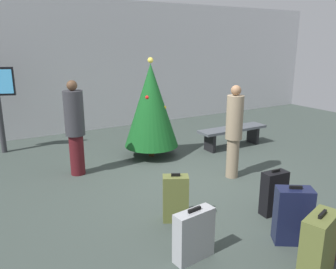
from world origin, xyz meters
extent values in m
plane|color=#38423D|center=(0.00, 0.00, 0.00)|extent=(16.00, 16.00, 0.00)
cube|color=silver|center=(0.00, 4.61, 1.79)|extent=(16.00, 0.20, 3.58)
cylinder|color=#4C3319|center=(0.03, 1.59, 0.12)|extent=(0.12, 0.12, 0.25)
cone|color=#14511E|center=(0.03, 1.59, 1.14)|extent=(1.18, 1.18, 1.79)
sphere|color=#F2D84C|center=(0.03, 1.59, 2.09)|extent=(0.12, 0.12, 0.12)
sphere|color=yellow|center=(0.26, 1.41, 1.10)|extent=(0.08, 0.08, 0.08)
sphere|color=red|center=(-0.13, 1.45, 1.35)|extent=(0.08, 0.08, 0.08)
sphere|color=yellow|center=(-0.03, 1.92, 0.94)|extent=(0.08, 0.08, 0.08)
cylinder|color=#333338|center=(-2.78, 3.54, 0.66)|extent=(0.12, 0.12, 1.32)
cube|color=#4C5159|center=(2.02, 1.20, 0.45)|extent=(1.79, 0.44, 0.06)
cube|color=black|center=(1.35, 1.20, 0.21)|extent=(0.08, 0.35, 0.42)
cube|color=black|center=(2.69, 1.20, 0.21)|extent=(0.08, 0.35, 0.42)
cylinder|color=#4C1419|center=(-1.69, 1.35, 0.39)|extent=(0.27, 0.27, 0.78)
cylinder|color=#333338|center=(-1.69, 1.35, 1.19)|extent=(0.39, 0.39, 0.83)
sphere|color=brown|center=(-1.69, 1.35, 1.70)|extent=(0.19, 0.19, 0.19)
cylinder|color=gray|center=(0.78, -0.25, 0.37)|extent=(0.23, 0.23, 0.75)
cylinder|color=gray|center=(0.78, -0.25, 1.15)|extent=(0.42, 0.42, 0.80)
sphere|color=#8C6647|center=(0.78, -0.25, 1.64)|extent=(0.18, 0.18, 0.18)
cube|color=#9EA0A5|center=(-1.27, -1.96, 0.31)|extent=(0.52, 0.23, 0.61)
cube|color=black|center=(-1.27, -1.96, 0.63)|extent=(0.18, 0.05, 0.04)
cube|color=#59602D|center=(-0.35, -2.92, 0.38)|extent=(0.55, 0.37, 0.75)
cube|color=black|center=(-0.35, -2.92, 0.77)|extent=(0.18, 0.08, 0.04)
cube|color=#141938|center=(0.00, -2.30, 0.36)|extent=(0.50, 0.45, 0.73)
cube|color=black|center=(0.00, -2.30, 0.75)|extent=(0.14, 0.11, 0.04)
cube|color=#59602D|center=(-0.99, -1.09, 0.34)|extent=(0.41, 0.35, 0.67)
cube|color=black|center=(-0.99, -1.09, 0.69)|extent=(0.12, 0.08, 0.04)
cube|color=black|center=(0.36, -1.65, 0.33)|extent=(0.39, 0.21, 0.66)
cube|color=black|center=(0.36, -1.65, 0.68)|extent=(0.13, 0.04, 0.04)
camera|label=1|loc=(-3.28, -4.83, 2.47)|focal=36.43mm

